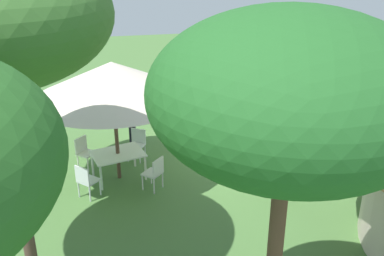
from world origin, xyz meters
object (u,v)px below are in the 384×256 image
object	(u,v)px
standing_watcher	(263,85)
patio_chair_west_end	(155,172)
patio_chair_near_lawn	(84,151)
striped_lounge_chair	(249,143)
patio_dining_table	(118,156)
shade_umbrella	(112,80)
patio_chair_east_end	(86,179)
guest_beside_umbrella	(132,118)
acacia_tree_far_lawn	(289,95)
zebra_nearest_camera	(185,99)
zebra_by_umbrella	(272,152)
zebra_toward_hut	(324,109)
patio_chair_near_hut	(137,142)

from	to	relation	value
standing_watcher	patio_chair_west_end	bearing A→B (deg)	101.94
patio_chair_near_lawn	striped_lounge_chair	xyz separation A→B (m)	(-4.86, -0.13, -0.27)
patio_dining_table	patio_chair_west_end	bearing A→B (deg)	137.52
shade_umbrella	patio_chair_east_end	xyz separation A→B (m)	(0.83, 0.86, -2.23)
patio_chair_east_end	standing_watcher	xyz separation A→B (m)	(-6.32, -4.95, 0.48)
shade_umbrella	patio_chair_west_end	bearing A→B (deg)	137.52
patio_chair_near_lawn	patio_dining_table	bearing A→B (deg)	90.00
guest_beside_umbrella	striped_lounge_chair	world-z (taller)	guest_beside_umbrella
guest_beside_umbrella	acacia_tree_far_lawn	world-z (taller)	acacia_tree_far_lawn
standing_watcher	acacia_tree_far_lawn	size ratio (longest dim) A/B	0.31
guest_beside_umbrella	patio_chair_near_lawn	bearing A→B (deg)	172.76
zebra_nearest_camera	zebra_by_umbrella	world-z (taller)	zebra_nearest_camera
patio_chair_west_end	zebra_toward_hut	size ratio (longest dim) A/B	0.41
patio_chair_near_hut	striped_lounge_chair	xyz separation A→B (m)	(-3.36, 0.12, -0.27)
guest_beside_umbrella	zebra_nearest_camera	bearing A→B (deg)	-8.92
shade_umbrella	standing_watcher	bearing A→B (deg)	-143.34
shade_umbrella	patio_chair_near_lawn	bearing A→B (deg)	-41.10
patio_chair_near_hut	striped_lounge_chair	bearing A→B (deg)	-152.14
patio_dining_table	patio_chair_west_end	xyz separation A→B (m)	(-0.88, 0.81, -0.14)
patio_chair_near_hut	acacia_tree_far_lawn	world-z (taller)	acacia_tree_far_lawn
guest_beside_umbrella	zebra_by_umbrella	bearing A→B (deg)	-87.04
striped_lounge_chair	patio_dining_table	bearing A→B (deg)	4.27
patio_chair_near_hut	zebra_by_umbrella	bearing A→B (deg)	176.24
patio_chair_west_end	striped_lounge_chair	size ratio (longest dim) A/B	1.01
striped_lounge_chair	zebra_toward_hut	xyz separation A→B (m)	(-2.66, -0.59, 0.69)
patio_chair_near_hut	standing_watcher	distance (m)	5.78
patio_chair_near_hut	patio_chair_near_lawn	world-z (taller)	same
standing_watcher	striped_lounge_chair	size ratio (longest dim) A/B	1.87
patio_chair_near_hut	zebra_toward_hut	xyz separation A→B (m)	(-6.02, -0.47, 0.42)
guest_beside_umbrella	shade_umbrella	bearing A→B (deg)	-150.34
patio_chair_near_hut	acacia_tree_far_lawn	distance (m)	8.34
zebra_nearest_camera	zebra_by_umbrella	xyz separation A→B (m)	(-1.44, 4.42, -0.01)
patio_dining_table	zebra_by_umbrella	distance (m)	4.05
patio_chair_east_end	standing_watcher	distance (m)	8.04
patio_chair_near_lawn	guest_beside_umbrella	bearing A→B (deg)	168.80
patio_chair_east_end	patio_chair_near_lawn	size ratio (longest dim) A/B	1.00
standing_watcher	patio_chair_near_hut	bearing A→B (deg)	87.15
shade_umbrella	guest_beside_umbrella	world-z (taller)	shade_umbrella
shade_umbrella	patio_chair_east_end	bearing A→B (deg)	46.12
patio_dining_table	patio_chair_west_end	world-z (taller)	patio_chair_west_end
zebra_toward_hut	guest_beside_umbrella	bearing A→B (deg)	69.09
patio_dining_table	zebra_toward_hut	xyz separation A→B (m)	(-6.62, -1.51, 0.28)
patio_chair_near_hut	acacia_tree_far_lawn	size ratio (longest dim) A/B	0.17
shade_umbrella	striped_lounge_chair	xyz separation A→B (m)	(-3.96, -0.92, -2.50)
patio_chair_near_hut	acacia_tree_far_lawn	bearing A→B (deg)	129.65
zebra_by_umbrella	zebra_toward_hut	bearing A→B (deg)	26.69
patio_dining_table	striped_lounge_chair	distance (m)	4.08
patio_chair_near_lawn	patio_chair_near_hut	bearing A→B (deg)	140.59
patio_dining_table	acacia_tree_far_lawn	bearing A→B (deg)	106.43
patio_chair_near_lawn	standing_watcher	bearing A→B (deg)	158.41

